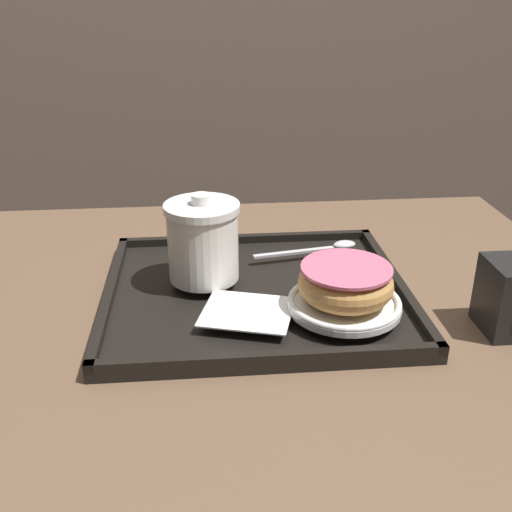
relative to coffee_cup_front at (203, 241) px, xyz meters
name	(u,v)px	position (x,y,z in m)	size (l,w,h in m)	color
cafe_table	(269,403)	(0.09, -0.03, -0.25)	(0.93, 0.79, 0.73)	brown
serving_tray	(256,294)	(0.07, -0.02, -0.07)	(0.40, 0.35, 0.02)	black
napkin_paper	(247,312)	(0.05, -0.10, -0.05)	(0.13, 0.12, 0.00)	white
coffee_cup_front	(203,241)	(0.00, 0.00, 0.00)	(0.10, 0.10, 0.12)	white
plate_with_chocolate_donut	(344,303)	(0.17, -0.10, -0.05)	(0.14, 0.14, 0.01)	white
donut_chocolate_glazed	(346,282)	(0.17, -0.10, -0.02)	(0.12, 0.12, 0.04)	tan
spoon	(329,247)	(0.19, 0.08, -0.05)	(0.16, 0.04, 0.01)	silver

